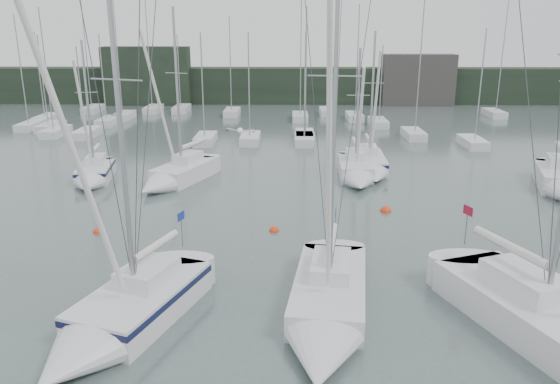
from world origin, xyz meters
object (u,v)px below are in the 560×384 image
Objects in this scene: sailboat_near_left at (116,321)px; sailboat_mid_a at (93,176)px; sailboat_mid_c at (356,173)px; buoy_c at (98,232)px; buoy_a at (274,231)px; sailboat_near_center at (326,316)px; sailboat_mid_b at (173,177)px; sailboat_mid_d at (370,167)px; buoy_b at (386,211)px.

sailboat_near_left reaches higher than sailboat_mid_a.
buoy_c is (-15.40, -10.60, -0.55)m from sailboat_mid_c.
sailboat_near_left is 1.53× the size of sailboat_mid_c.
buoy_c is at bearing -178.05° from buoy_a.
sailboat_near_center reaches higher than sailboat_mid_b.
sailboat_mid_c is (18.99, 0.91, 0.01)m from sailboat_mid_a.
sailboat_mid_d reaches higher than buoy_c.
sailboat_near_center is 22.78m from sailboat_mid_d.
sailboat_near_left is 18.68m from buoy_b.
sailboat_mid_c reaches higher than buoy_c.
sailboat_mid_b is 1.28× the size of sailboat_mid_c.
sailboat_near_center is at bearing 24.62° from sailboat_near_left.
sailboat_near_center is 23.42× the size of buoy_b.
sailboat_mid_a is at bearing -169.91° from sailboat_mid_d.
sailboat_mid_d is (1.30, 1.97, 0.00)m from sailboat_mid_c.
sailboat_mid_b is (5.86, -0.39, 0.04)m from sailboat_mid_a.
sailboat_mid_d is at bearing 60.06° from buoy_a.
sailboat_near_left is 26.14m from sailboat_mid_d.
sailboat_mid_a is at bearing 130.63° from sailboat_near_left.
sailboat_mid_a is 15.99× the size of buoy_b.
buoy_c is at bearing -141.03° from sailboat_mid_d.
sailboat_near_left is 19.78m from sailboat_mid_b.
sailboat_near_center reaches higher than buoy_a.
buoy_c is (3.58, -9.69, -0.54)m from sailboat_mid_a.
sailboat_mid_c is 15.14× the size of buoy_b.
buoy_a is (7.38, -8.97, -0.58)m from sailboat_mid_b.
sailboat_mid_c is at bearing 81.35° from sailboat_near_left.
sailboat_near_center is 10.28m from buoy_a.
sailboat_mid_a is at bearing 163.42° from buoy_b.
sailboat_mid_a is (-7.77, 20.07, -0.08)m from sailboat_near_left.
sailboat_near_center is 24.78m from sailboat_mid_a.
sailboat_mid_b is at bearing 124.47° from sailboat_near_center.
buoy_b reaches higher than buoy_c.
sailboat_mid_d is 16.94× the size of buoy_b.
buoy_b is at bearing 26.88° from buoy_a.
sailboat_near_left is 11.22m from buoy_c.
sailboat_near_center is 21.27m from sailboat_mid_b.
sailboat_near_left is 12.05m from buoy_a.
sailboat_near_left is 27.46× the size of buoy_c.
buoy_c is (-4.18, 10.39, -0.61)m from sailboat_near_left.
sailboat_near_center is at bearing -98.01° from sailboat_mid_c.
sailboat_mid_a reaches higher than buoy_c.
sailboat_mid_b is at bearing -12.43° from sailboat_mid_a.
sailboat_mid_a is at bearing 136.24° from sailboat_near_center.
buoy_a is 9.66m from buoy_c.
sailboat_mid_a reaches higher than sailboat_mid_c.
sailboat_mid_a is 0.94× the size of sailboat_mid_d.
buoy_a is at bearing 82.42° from sailboat_near_left.
sailboat_mid_a is at bearing -175.33° from sailboat_mid_c.
buoy_a is at bearing -117.92° from sailboat_mid_d.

